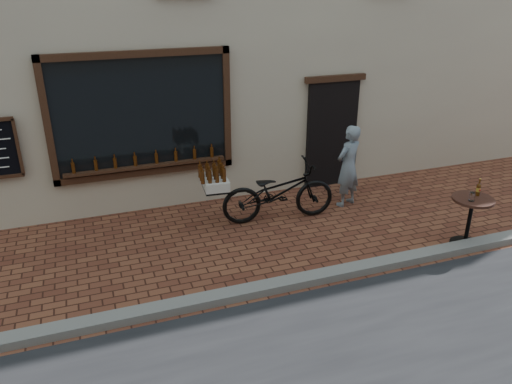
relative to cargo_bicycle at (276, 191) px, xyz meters
name	(u,v)px	position (x,y,z in m)	size (l,w,h in m)	color
ground	(320,289)	(-0.21, -2.28, -0.56)	(90.00, 90.00, 0.00)	#57291C
kerb	(314,278)	(-0.21, -2.08, -0.50)	(90.00, 0.25, 0.12)	slate
cargo_bicycle	(276,191)	(0.00, 0.00, 0.00)	(2.49, 0.91, 1.16)	black
bistro_table	(471,212)	(2.63, -1.92, 0.05)	(0.66, 0.66, 1.13)	black
pedestrian	(348,166)	(1.53, 0.15, 0.24)	(0.58, 0.38, 1.59)	slate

